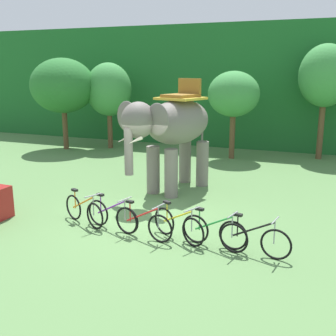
{
  "coord_description": "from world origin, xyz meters",
  "views": [
    {
      "loc": [
        4.59,
        -9.82,
        4.09
      ],
      "look_at": [
        0.32,
        1.0,
        1.3
      ],
      "focal_mm": 44.26,
      "sensor_mm": 36.0,
      "label": 1
    }
  ],
  "objects_px": {
    "tree_far_left": "(109,90)",
    "elephant": "(173,127)",
    "tree_left": "(63,86)",
    "bike_black": "(254,238)",
    "bike_red": "(143,223)",
    "bike_green": "(214,232)",
    "tree_center_left": "(325,76)",
    "tree_center_right": "(234,95)",
    "bike_purple": "(112,215)",
    "bike_yellow": "(178,225)",
    "bike_orange": "(84,210)"
  },
  "relations": [
    {
      "from": "tree_center_left",
      "to": "bike_red",
      "type": "relative_size",
      "value": 3.08
    },
    {
      "from": "bike_red",
      "to": "bike_purple",
      "type": "bearing_deg",
      "value": 167.58
    },
    {
      "from": "elephant",
      "to": "bike_green",
      "type": "bearing_deg",
      "value": -57.24
    },
    {
      "from": "bike_red",
      "to": "bike_green",
      "type": "height_order",
      "value": "same"
    },
    {
      "from": "bike_orange",
      "to": "bike_green",
      "type": "height_order",
      "value": "same"
    },
    {
      "from": "elephant",
      "to": "bike_yellow",
      "type": "bearing_deg",
      "value": -67.2
    },
    {
      "from": "tree_left",
      "to": "tree_center_left",
      "type": "distance_m",
      "value": 12.64
    },
    {
      "from": "bike_yellow",
      "to": "tree_center_right",
      "type": "bearing_deg",
      "value": 95.58
    },
    {
      "from": "tree_far_left",
      "to": "bike_red",
      "type": "relative_size",
      "value": 2.62
    },
    {
      "from": "bike_red",
      "to": "bike_black",
      "type": "distance_m",
      "value": 2.71
    },
    {
      "from": "tree_far_left",
      "to": "elephant",
      "type": "height_order",
      "value": "tree_far_left"
    },
    {
      "from": "elephant",
      "to": "bike_orange",
      "type": "xyz_separation_m",
      "value": [
        -1.11,
        -3.79,
        -1.82
      ]
    },
    {
      "from": "bike_yellow",
      "to": "tree_left",
      "type": "bearing_deg",
      "value": 136.67
    },
    {
      "from": "tree_center_right",
      "to": "bike_orange",
      "type": "distance_m",
      "value": 10.33
    },
    {
      "from": "tree_center_right",
      "to": "bike_red",
      "type": "xyz_separation_m",
      "value": [
        0.12,
        -10.13,
        -2.57
      ]
    },
    {
      "from": "tree_far_left",
      "to": "tree_center_left",
      "type": "xyz_separation_m",
      "value": [
        10.41,
        1.13,
        0.73
      ]
    },
    {
      "from": "tree_left",
      "to": "tree_center_left",
      "type": "relative_size",
      "value": 0.89
    },
    {
      "from": "tree_left",
      "to": "bike_green",
      "type": "bearing_deg",
      "value": -41.02
    },
    {
      "from": "tree_left",
      "to": "bike_purple",
      "type": "height_order",
      "value": "tree_left"
    },
    {
      "from": "tree_far_left",
      "to": "bike_orange",
      "type": "height_order",
      "value": "tree_far_left"
    },
    {
      "from": "elephant",
      "to": "bike_yellow",
      "type": "height_order",
      "value": "elephant"
    },
    {
      "from": "tree_left",
      "to": "bike_red",
      "type": "distance_m",
      "value": 13.03
    },
    {
      "from": "tree_center_right",
      "to": "bike_green",
      "type": "distance_m",
      "value": 10.53
    },
    {
      "from": "tree_left",
      "to": "tree_center_right",
      "type": "bearing_deg",
      "value": 5.9
    },
    {
      "from": "tree_center_left",
      "to": "bike_green",
      "type": "xyz_separation_m",
      "value": [
        -1.91,
        -11.39,
        -3.38
      ]
    },
    {
      "from": "bike_purple",
      "to": "bike_red",
      "type": "bearing_deg",
      "value": -12.42
    },
    {
      "from": "tree_left",
      "to": "bike_black",
      "type": "xyz_separation_m",
      "value": [
        11.44,
        -9.18,
        -2.87
      ]
    },
    {
      "from": "bike_purple",
      "to": "tree_center_right",
      "type": "bearing_deg",
      "value": 84.99
    },
    {
      "from": "tree_center_right",
      "to": "tree_center_left",
      "type": "height_order",
      "value": "tree_center_left"
    },
    {
      "from": "bike_yellow",
      "to": "tree_center_left",
      "type": "bearing_deg",
      "value": 75.83
    },
    {
      "from": "tree_left",
      "to": "tree_center_left",
      "type": "height_order",
      "value": "tree_center_left"
    },
    {
      "from": "elephant",
      "to": "bike_red",
      "type": "relative_size",
      "value": 2.51
    },
    {
      "from": "tree_left",
      "to": "bike_yellow",
      "type": "relative_size",
      "value": 2.96
    },
    {
      "from": "tree_center_left",
      "to": "tree_center_right",
      "type": "bearing_deg",
      "value": -160.47
    },
    {
      "from": "bike_green",
      "to": "bike_black",
      "type": "relative_size",
      "value": 0.99
    },
    {
      "from": "bike_purple",
      "to": "bike_black",
      "type": "relative_size",
      "value": 0.98
    },
    {
      "from": "tree_center_left",
      "to": "bike_yellow",
      "type": "bearing_deg",
      "value": -104.17
    },
    {
      "from": "tree_far_left",
      "to": "bike_purple",
      "type": "distance_m",
      "value": 11.94
    },
    {
      "from": "elephant",
      "to": "bike_yellow",
      "type": "relative_size",
      "value": 2.71
    },
    {
      "from": "tree_center_left",
      "to": "bike_orange",
      "type": "xyz_separation_m",
      "value": [
        -5.58,
        -11.2,
        -3.38
      ]
    },
    {
      "from": "bike_red",
      "to": "tree_left",
      "type": "bearing_deg",
      "value": 133.38
    },
    {
      "from": "tree_left",
      "to": "bike_black",
      "type": "height_order",
      "value": "tree_left"
    },
    {
      "from": "tree_far_left",
      "to": "tree_center_left",
      "type": "height_order",
      "value": "tree_center_left"
    },
    {
      "from": "tree_center_right",
      "to": "tree_center_left",
      "type": "xyz_separation_m",
      "value": [
        3.82,
        1.35,
        0.81
      ]
    },
    {
      "from": "bike_green",
      "to": "bike_black",
      "type": "bearing_deg",
      "value": -2.13
    },
    {
      "from": "tree_far_left",
      "to": "bike_green",
      "type": "xyz_separation_m",
      "value": [
        8.49,
        -10.26,
        -2.66
      ]
    },
    {
      "from": "tree_far_left",
      "to": "elephant",
      "type": "distance_m",
      "value": 8.68
    },
    {
      "from": "tree_center_left",
      "to": "bike_red",
      "type": "xyz_separation_m",
      "value": [
        -3.7,
        -11.48,
        -3.38
      ]
    },
    {
      "from": "bike_purple",
      "to": "bike_red",
      "type": "distance_m",
      "value": 1.01
    },
    {
      "from": "tree_far_left",
      "to": "bike_yellow",
      "type": "relative_size",
      "value": 2.82
    }
  ]
}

